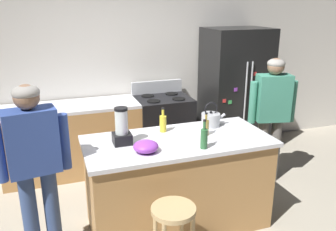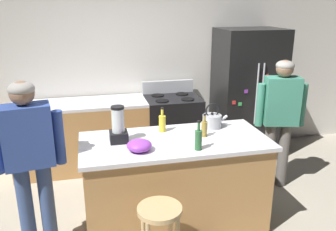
% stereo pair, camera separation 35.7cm
% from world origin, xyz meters
% --- Properties ---
extents(ground_plane, '(14.00, 14.00, 0.00)m').
position_xyz_m(ground_plane, '(0.00, 0.00, 0.00)').
color(ground_plane, '#B2A893').
extents(back_wall, '(8.00, 0.10, 2.70)m').
position_xyz_m(back_wall, '(0.00, 1.95, 1.35)').
color(back_wall, silver).
rests_on(back_wall, ground_plane).
extents(kitchen_island, '(1.83, 0.84, 0.95)m').
position_xyz_m(kitchen_island, '(0.00, 0.00, 0.48)').
color(kitchen_island, '#B7844C').
rests_on(kitchen_island, ground_plane).
extents(back_counter_run, '(2.00, 0.64, 0.95)m').
position_xyz_m(back_counter_run, '(-0.80, 1.55, 0.47)').
color(back_counter_run, '#B7844C').
rests_on(back_counter_run, ground_plane).
extents(refrigerator, '(0.90, 0.73, 1.87)m').
position_xyz_m(refrigerator, '(1.47, 1.50, 0.94)').
color(refrigerator, black).
rests_on(refrigerator, ground_plane).
extents(stove_range, '(0.76, 0.65, 1.13)m').
position_xyz_m(stove_range, '(0.35, 1.52, 0.49)').
color(stove_range, black).
rests_on(stove_range, ground_plane).
extents(person_by_island_left, '(0.60, 0.28, 1.62)m').
position_xyz_m(person_by_island_left, '(-1.31, -0.15, 0.99)').
color(person_by_island_left, '#384C7A').
rests_on(person_by_island_left, ground_plane).
extents(person_by_sink_right, '(0.60, 0.30, 1.59)m').
position_xyz_m(person_by_sink_right, '(1.42, 0.51, 0.96)').
color(person_by_sink_right, '#66605B').
rests_on(person_by_sink_right, ground_plane).
extents(bar_stool, '(0.36, 0.36, 0.68)m').
position_xyz_m(bar_stool, '(-0.30, -0.71, 0.52)').
color(bar_stool, tan).
rests_on(bar_stool, ground_plane).
extents(blender_appliance, '(0.17, 0.17, 0.35)m').
position_xyz_m(blender_appliance, '(-0.54, 0.07, 1.10)').
color(blender_appliance, black).
rests_on(blender_appliance, kitchen_island).
extents(bottle_olive_oil, '(0.07, 0.07, 0.28)m').
position_xyz_m(bottle_olive_oil, '(0.14, -0.28, 1.05)').
color(bottle_olive_oil, '#2D6638').
rests_on(bottle_olive_oil, kitchen_island).
extents(bottle_vinegar, '(0.06, 0.06, 0.24)m').
position_xyz_m(bottle_vinegar, '(0.30, 0.01, 1.03)').
color(bottle_vinegar, olive).
rests_on(bottle_vinegar, kitchen_island).
extents(bottle_soda, '(0.07, 0.07, 0.26)m').
position_xyz_m(bottle_soda, '(-0.07, 0.25, 1.04)').
color(bottle_soda, yellow).
rests_on(bottle_soda, kitchen_island).
extents(mixing_bowl, '(0.23, 0.23, 0.10)m').
position_xyz_m(mixing_bowl, '(-0.38, -0.19, 1.00)').
color(mixing_bowl, purple).
rests_on(mixing_bowl, kitchen_island).
extents(tea_kettle, '(0.28, 0.20, 0.27)m').
position_xyz_m(tea_kettle, '(0.47, 0.24, 1.03)').
color(tea_kettle, '#B7BABF').
rests_on(tea_kettle, kitchen_island).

